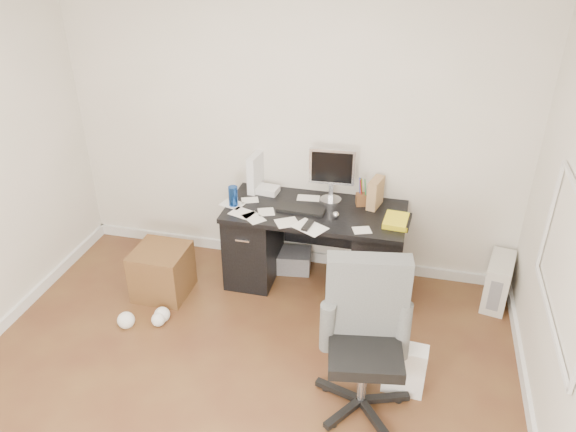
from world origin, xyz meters
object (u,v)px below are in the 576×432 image
(desk, at_px, (315,245))
(office_chair, at_px, (366,344))
(wicker_basket, at_px, (162,271))
(keyboard, at_px, (301,209))
(pc_tower, at_px, (498,282))
(lcd_monitor, at_px, (332,175))

(desk, xyz_separation_m, office_chair, (0.59, -1.30, 0.14))
(office_chair, height_order, wicker_basket, office_chair)
(keyboard, bearing_deg, desk, 26.33)
(pc_tower, xyz_separation_m, wicker_basket, (-2.80, -0.53, 0.01))
(lcd_monitor, distance_m, pc_tower, 1.66)
(desk, distance_m, office_chair, 1.44)
(keyboard, height_order, wicker_basket, keyboard)
(pc_tower, height_order, wicker_basket, wicker_basket)
(lcd_monitor, xyz_separation_m, keyboard, (-0.21, -0.23, -0.23))
(lcd_monitor, distance_m, keyboard, 0.39)
(desk, height_order, pc_tower, desk)
(wicker_basket, bearing_deg, desk, 19.74)
(office_chair, bearing_deg, wicker_basket, 145.61)
(desk, relative_size, pc_tower, 3.54)
(office_chair, distance_m, pc_tower, 1.73)
(pc_tower, bearing_deg, lcd_monitor, -172.31)
(desk, height_order, office_chair, office_chair)
(office_chair, bearing_deg, pc_tower, 45.73)
(keyboard, bearing_deg, wicker_basket, -157.43)
(keyboard, bearing_deg, lcd_monitor, 51.21)
(desk, xyz_separation_m, lcd_monitor, (0.10, 0.18, 0.59))
(pc_tower, bearing_deg, wicker_basket, -157.68)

